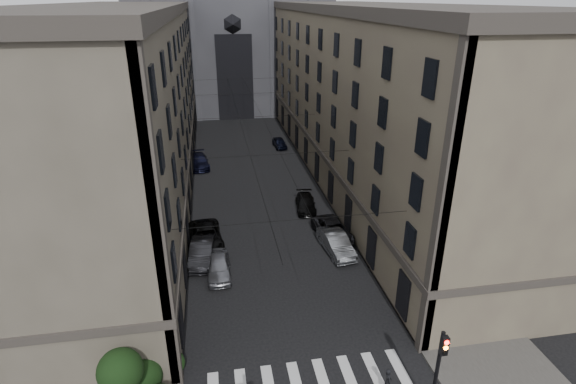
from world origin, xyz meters
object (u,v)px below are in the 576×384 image
car_right_midfar (306,203)px  pedestrian (388,381)px  car_left_near (219,266)px  car_right_midnear (333,230)px  car_left_midfar (206,237)px  car_left_midnear (202,252)px  car_right_far (280,143)px  car_right_near (336,243)px  gothic_tower (228,7)px  car_left_far (199,161)px  traffic_light_right (439,365)px

car_right_midfar → pedestrian: (-0.40, -22.94, 0.18)m
car_left_near → car_right_midnear: bearing=22.7°
car_left_midfar → car_right_midnear: size_ratio=1.09×
pedestrian → car_left_midnear: bearing=40.0°
car_right_midfar → car_right_midnear: bearing=-72.4°
car_left_near → car_right_far: bearing=73.3°
car_left_near → car_right_near: car_right_near is taller
car_right_near → pedestrian: bearing=-101.5°
car_left_near → car_left_midnear: size_ratio=0.88×
gothic_tower → car_right_near: gothic_tower is taller
car_left_far → pedestrian: bearing=-81.4°
gothic_tower → car_left_near: 61.19m
gothic_tower → car_left_near: gothic_tower is taller
gothic_tower → car_left_midnear: size_ratio=11.54×
car_left_far → traffic_light_right: bearing=-79.7°
car_left_near → car_right_near: size_ratio=0.89×
car_right_midnear → car_right_midfar: 6.15m
car_left_midnear → car_left_midfar: (0.32, 2.50, -0.02)m
car_right_midnear → traffic_light_right: bearing=-96.6°
car_left_midfar → car_right_near: size_ratio=1.16×
car_left_near → car_right_midfar: bearing=49.3°
car_left_midfar → car_left_near: bearing=-84.0°
traffic_light_right → car_right_midnear: size_ratio=0.97×
pedestrian → traffic_light_right: bearing=-127.0°
car_right_near → car_left_far: bearing=109.7°
car_left_midnear → car_right_midfar: 12.86m
car_left_near → car_right_midfar: car_left_near is taller
car_left_far → pedestrian: pedestrian is taller
traffic_light_right → car_left_midfar: 22.28m
gothic_tower → car_right_near: size_ratio=11.57×
car_left_midfar → car_left_far: size_ratio=1.10×
car_left_near → car_left_midfar: car_left_midfar is taller
car_left_midnear → car_right_midnear: size_ratio=0.94×
gothic_tower → car_right_midnear: 57.36m
gothic_tower → car_left_near: bearing=-94.4°
gothic_tower → traffic_light_right: bearing=-85.6°
car_left_far → car_right_near: 25.25m
car_left_near → car_left_midnear: bearing=120.1°
gothic_tower → car_left_midfar: bearing=-95.8°
car_left_near → car_right_far: (9.41, 30.51, -0.09)m
traffic_light_right → car_right_midnear: bearing=90.4°
car_right_near → car_right_midfar: car_right_near is taller
traffic_light_right → pedestrian: (-1.69, 1.64, -2.45)m
car_right_far → pedestrian: (-0.95, -43.31, 0.17)m
traffic_light_right → car_right_midfar: (-1.29, 24.59, -2.63)m
car_right_far → pedestrian: size_ratio=2.33×
car_right_near → car_right_far: (-0.22, 28.82, -0.16)m
car_left_near → car_left_midfar: size_ratio=0.76×
car_left_far → car_right_far: car_left_far is taller
car_left_midnear → gothic_tower: bearing=90.8°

